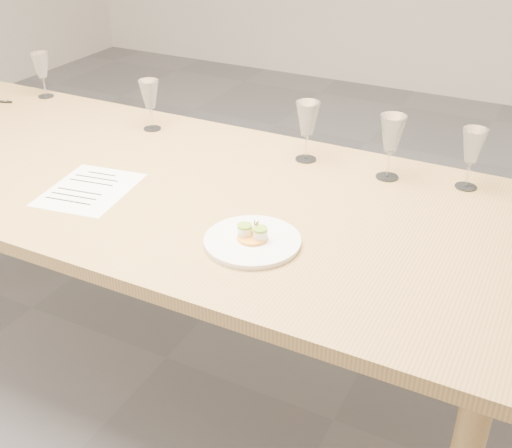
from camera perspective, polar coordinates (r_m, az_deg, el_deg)
The scene contains 9 objects.
ground at distance 2.47m, azimuth -7.98°, elevation -11.68°, with size 7.00×7.00×0.00m, color slate.
dining_table at distance 2.08m, azimuth -9.29°, elevation 2.55°, with size 2.40×1.00×0.75m.
dinner_plate at distance 1.66m, azimuth -0.31°, elevation -1.47°, with size 0.25×0.25×0.07m.
recipe_sheet at distance 2.00m, azimuth -14.58°, elevation 2.99°, with size 0.28×0.33×0.00m.
wine_glass_0 at distance 2.83m, azimuth -18.56°, elevation 13.15°, with size 0.07×0.07×0.18m.
wine_glass_1 at distance 2.38m, azimuth -9.45°, elevation 11.21°, with size 0.07×0.07×0.18m.
wine_glass_2 at distance 2.09m, azimuth 4.59°, elevation 9.20°, with size 0.08×0.08×0.20m.
wine_glass_3 at distance 2.00m, azimuth 11.98°, elevation 7.75°, with size 0.08×0.08×0.20m.
wine_glass_4 at distance 2.00m, azimuth 18.71°, elevation 6.48°, with size 0.08×0.08×0.19m.
Camera 1 is at (1.13, -1.47, 1.63)m, focal length 45.00 mm.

